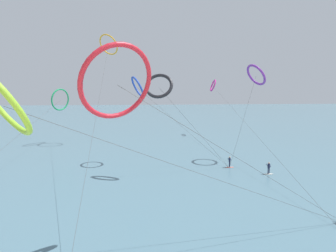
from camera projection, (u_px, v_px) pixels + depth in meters
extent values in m
cube|color=slate|center=(148.00, 117.00, 113.23)|extent=(400.00, 200.00, 0.08)
ellipsoid|color=silver|center=(268.00, 174.00, 36.69)|extent=(1.40, 0.40, 0.06)
cylinder|color=#191E38|center=(269.00, 171.00, 36.71)|extent=(0.12, 0.12, 0.80)
cylinder|color=#191E38|center=(268.00, 171.00, 36.55)|extent=(0.12, 0.12, 0.80)
cube|color=#191E38|center=(269.00, 166.00, 36.53)|extent=(0.38, 0.34, 0.62)
sphere|color=tan|center=(269.00, 163.00, 36.48)|extent=(0.22, 0.22, 0.22)
cylinder|color=#191E38|center=(269.00, 165.00, 36.78)|extent=(0.34, 0.48, 0.39)
cylinder|color=#191E38|center=(268.00, 166.00, 36.52)|extent=(0.34, 0.48, 0.39)
ellipsoid|color=#EA7260|center=(229.00, 167.00, 39.87)|extent=(1.40, 0.40, 0.06)
cylinder|color=#191E38|center=(230.00, 164.00, 39.93)|extent=(0.12, 0.12, 0.80)
cylinder|color=#191E38|center=(229.00, 165.00, 39.68)|extent=(0.12, 0.12, 0.80)
cube|color=#191E38|center=(230.00, 160.00, 39.71)|extent=(0.34, 0.38, 0.62)
sphere|color=tan|center=(230.00, 157.00, 39.66)|extent=(0.22, 0.22, 0.22)
cylinder|color=#191E38|center=(230.00, 159.00, 40.02)|extent=(0.47, 0.35, 0.39)
cylinder|color=#191E38|center=(229.00, 160.00, 39.63)|extent=(0.47, 0.35, 0.39)
torus|color=purple|center=(256.00, 75.00, 42.64)|extent=(3.30, 4.39, 3.46)
cylinder|color=#3F3F3F|center=(243.00, 120.00, 41.27)|extent=(5.42, 4.20, 13.90)
torus|color=#8CC62D|center=(3.00, 103.00, 14.31)|extent=(4.78, 5.01, 3.92)
cylinder|color=#3F3F3F|center=(215.00, 179.00, 18.80)|extent=(25.14, 5.11, 10.80)
torus|color=black|center=(159.00, 86.00, 34.85)|extent=(4.23, 3.21, 3.43)
cylinder|color=#3F3F3F|center=(197.00, 130.00, 37.38)|extent=(10.77, 2.39, 11.99)
torus|color=orange|center=(109.00, 45.00, 56.22)|extent=(5.24, 4.84, 4.08)
cylinder|color=#3F3F3F|center=(99.00, 98.00, 35.63)|extent=(2.31, 44.91, 21.12)
torus|color=#199351|center=(60.00, 100.00, 56.90)|extent=(3.18, 4.47, 4.76)
cylinder|color=#3F3F3F|center=(10.00, 142.00, 35.16)|extent=(0.24, 45.41, 9.49)
torus|color=#2647B7|center=(137.00, 87.00, 41.18)|extent=(2.78, 3.92, 3.31)
cylinder|color=#3F3F3F|center=(183.00, 127.00, 40.54)|extent=(13.68, 4.37, 12.02)
torus|color=#CC288E|center=(213.00, 85.00, 68.40)|extent=(1.57, 3.29, 3.16)
cylinder|color=#3F3F3F|center=(244.00, 122.00, 44.92)|extent=(2.28, 49.19, 12.68)
torus|color=red|center=(117.00, 82.00, 17.74)|extent=(5.77, 4.85, 5.13)
cylinder|color=#3F3F3F|center=(246.00, 163.00, 20.52)|extent=(19.28, 2.06, 12.00)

